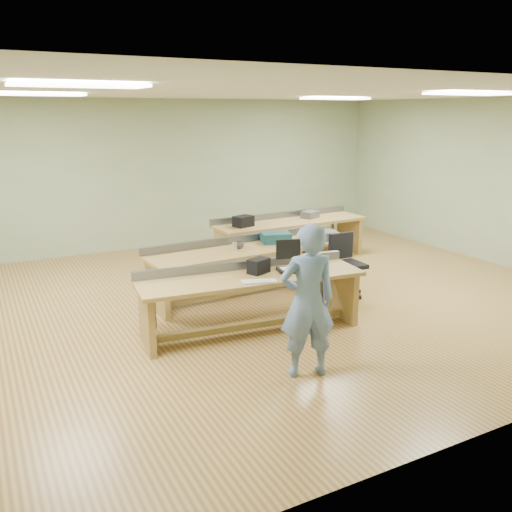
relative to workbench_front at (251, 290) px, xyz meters
name	(u,v)px	position (x,y,z in m)	size (l,w,h in m)	color
floor	(250,302)	(0.50, 0.99, -0.56)	(10.00, 10.00, 0.00)	#A17F3D
ceiling	(250,92)	(0.50, 0.99, 2.44)	(10.00, 10.00, 0.00)	silver
wall_back	(161,174)	(0.50, 4.99, 0.94)	(10.00, 0.04, 3.00)	#91A47C
wall_front	(482,274)	(0.50, -3.01, 0.94)	(10.00, 0.04, 3.00)	#91A47C
wall_right	(492,182)	(5.50, 0.99, 0.94)	(0.04, 8.00, 3.00)	#91A47C
fluor_panels	(250,94)	(0.50, 0.99, 2.41)	(6.20, 3.50, 0.03)	white
workbench_front	(251,290)	(0.00, 0.00, 0.00)	(2.93, 1.06, 0.86)	#A68646
workbench_mid	(247,259)	(0.61, 1.32, 0.01)	(3.18, 1.01, 0.86)	#A68646
workbench_back	(290,230)	(2.28, 2.80, 0.00)	(3.05, 0.90, 0.86)	#A68646
person	(308,301)	(-0.02, -1.33, 0.27)	(0.60, 0.40, 1.66)	#6679A7
laptop_base	(291,270)	(0.54, -0.08, 0.21)	(0.33, 0.27, 0.04)	black
laptop_screen	(288,249)	(0.58, 0.05, 0.45)	(0.33, 0.02, 0.26)	black
keyboard	(259,282)	(-0.05, -0.32, 0.21)	(0.42, 0.14, 0.02)	beige
trackball_mouse	(320,269)	(0.88, -0.26, 0.23)	(0.14, 0.17, 0.07)	white
camera_bag	(259,266)	(0.14, 0.04, 0.29)	(0.27, 0.18, 0.19)	black
task_chair	(346,273)	(1.95, 0.59, -0.21)	(0.52, 0.52, 0.95)	black
parts_bin_teal	(276,237)	(1.16, 1.40, 0.27)	(0.45, 0.33, 0.16)	#143B42
parts_bin_grey	(322,236)	(1.91, 1.21, 0.26)	(0.49, 0.31, 0.13)	#3E3E40
mug	(240,245)	(0.50, 1.32, 0.25)	(0.13, 0.13, 0.10)	#3E3E40
drinks_can	(234,247)	(0.35, 1.21, 0.26)	(0.07, 0.07, 0.13)	silver
storage_box_back	(243,221)	(1.26, 2.73, 0.29)	(0.33, 0.24, 0.19)	black
tray_back	(310,215)	(2.77, 2.86, 0.26)	(0.33, 0.24, 0.13)	#3E3E40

